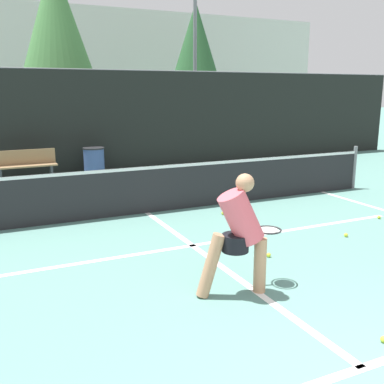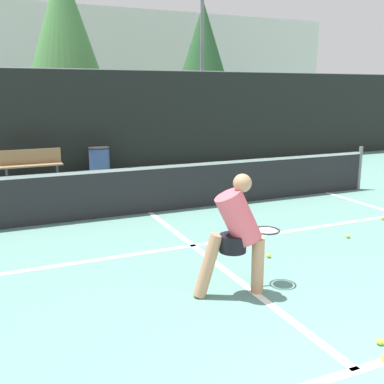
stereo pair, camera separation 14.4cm
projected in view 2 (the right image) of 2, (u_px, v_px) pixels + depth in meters
name	position (u px, v px, depth m)	size (l,w,h in m)	color
court_baseline_near	(356.00, 370.00, 3.98)	(11.00, 0.10, 0.01)	white
court_service_line	(193.00, 245.00, 7.17)	(8.25, 0.10, 0.01)	white
court_center_mark	(212.00, 260.00, 6.54)	(0.10, 5.75, 0.01)	white
net	(149.00, 188.00, 8.99)	(11.09, 0.09, 1.07)	slate
fence_back	(92.00, 121.00, 13.49)	(24.00, 0.06, 3.04)	black
player_practicing	(237.00, 231.00, 5.30)	(1.24, 0.55, 1.49)	tan
tennis_ball_scattered_0	(225.00, 213.00, 8.93)	(0.07, 0.07, 0.07)	#D1E033
tennis_ball_scattered_1	(380.00, 342.00, 4.37)	(0.07, 0.07, 0.07)	#D1E033
tennis_ball_scattered_2	(383.00, 218.00, 8.58)	(0.07, 0.07, 0.07)	#D1E033
tennis_ball_scattered_3	(348.00, 236.00, 7.53)	(0.07, 0.07, 0.07)	#D1E033
tennis_ball_scattered_6	(269.00, 256.00, 6.65)	(0.07, 0.07, 0.07)	#D1E033
courtside_bench	(31.00, 164.00, 12.16)	(1.63, 0.43, 0.86)	olive
trash_bin	(99.00, 161.00, 13.13)	(0.62, 0.62, 0.81)	#384C7F
floodlight_mast	(202.00, 26.00, 19.08)	(1.10, 0.24, 7.94)	slate
tree_west	(203.00, 43.00, 22.44)	(2.51, 2.51, 6.69)	brown
tree_mid	(63.00, 18.00, 17.21)	(2.73, 2.73, 7.28)	brown
building_far	(42.00, 71.00, 24.95)	(36.00, 2.40, 6.92)	beige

